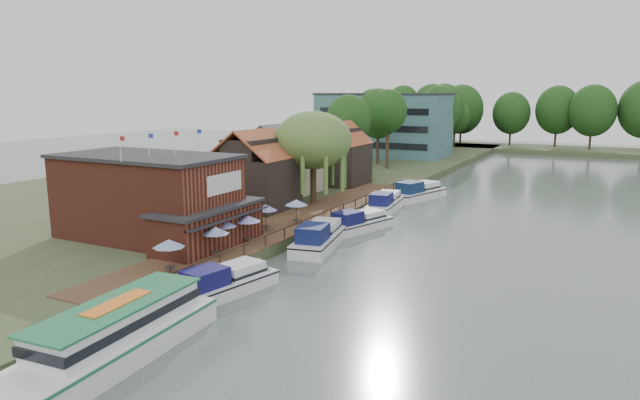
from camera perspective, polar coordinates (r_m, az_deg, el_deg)
The scene contains 29 objects.
ground at distance 43.75m, azimuth -0.28°, elevation -7.16°, with size 260.00×260.00×0.00m, color #495553.
land_bank at distance 88.14m, azimuth -6.96°, elevation 2.22°, with size 50.00×140.00×1.00m, color #384728.
quay_deck at distance 55.66m, azimuth -2.78°, elevation -2.14°, with size 6.00×50.00×0.10m, color #47301E.
quay_rail at distance 54.71m, azimuth -0.07°, elevation -1.87°, with size 0.20×49.00×1.00m, color black, non-canonical shape.
pub at distance 49.77m, azimuth -15.26°, elevation 0.18°, with size 20.00×11.00×7.30m, color maroon, non-canonical shape.
hotel_block at distance 114.75m, azimuth 6.35°, elevation 7.54°, with size 25.40×12.40×12.30m, color #38666B, non-canonical shape.
cottage_a at distance 61.92m, azimuth -6.56°, elevation 3.07°, with size 8.60×7.60×8.50m, color black, non-canonical shape.
cottage_b at distance 71.88m, azimuth -4.09°, elevation 4.17°, with size 9.60×8.60×8.50m, color beige, non-canonical shape.
cottage_c at distance 77.84m, azimuth 1.92°, elevation 4.70°, with size 7.60×7.60×8.50m, color black, non-canonical shape.
willow at distance 63.75m, azimuth -0.69°, elevation 4.23°, with size 8.60×8.60×10.43m, color #476B2D, non-canonical shape.
umbrella_0 at distance 40.94m, azimuth -14.82°, elevation -5.44°, with size 2.23×2.23×2.38m, color navy, non-canonical shape.
umbrella_1 at distance 43.93m, azimuth -10.38°, elevation -4.15°, with size 2.10×2.10×2.38m, color navy, non-canonical shape.
umbrella_2 at distance 46.13m, azimuth -9.61°, elevation -3.41°, with size 2.11×2.11×2.38m, color navy, non-canonical shape.
umbrella_3 at distance 47.65m, azimuth -7.29°, elevation -2.89°, with size 2.30×2.30×2.38m, color navy, non-canonical shape.
umbrella_4 at distance 51.83m, azimuth -5.45°, elevation -1.74°, with size 2.13×2.13×2.38m, color #1B1B97, non-canonical shape.
umbrella_5 at distance 54.01m, azimuth -2.38°, elevation -1.19°, with size 2.21×2.21×2.38m, color navy, non-canonical shape.
cruiser_0 at distance 39.21m, azimuth -9.45°, elevation -7.76°, with size 2.97×9.21×2.21m, color silver, non-canonical shape.
cruiser_1 at distance 49.83m, azimuth -0.09°, elevation -3.44°, with size 3.28×10.14×2.47m, color silver, non-canonical shape.
cruiser_2 at distance 56.18m, azimuth 3.94°, elevation -2.00°, with size 2.91×9.03×2.15m, color silver, non-canonical shape.
cruiser_3 at distance 65.99m, azimuth 6.53°, elevation -0.05°, with size 3.12×9.65×2.33m, color white, non-canonical shape.
cruiser_4 at distance 73.45m, azimuth 9.81°, elevation 1.02°, with size 3.28×10.14×2.47m, color silver, non-canonical shape.
tour_boat at distance 31.17m, azimuth -20.34°, elevation -12.50°, with size 3.88×13.76×3.00m, color silver, non-canonical shape.
swan at distance 36.76m, azimuth -15.84°, elevation -10.78°, with size 0.44×0.44×0.44m, color white.
bank_tree_0 at distance 85.52m, azimuth 2.84°, elevation 6.45°, with size 6.66×6.66×12.11m, color #143811, non-canonical shape.
bank_tree_1 at distance 94.27m, azimuth 6.78°, elevation 7.05°, with size 6.16×6.16×12.96m, color #143811, non-canonical shape.
bank_tree_2 at distance 100.64m, azimuth 5.83°, elevation 7.34°, with size 7.56×7.56×13.10m, color #143811, non-canonical shape.
bank_tree_3 at distance 118.81m, azimuth 11.82°, elevation 7.85°, with size 8.26×8.26×13.81m, color #143811, non-canonical shape.
bank_tree_4 at distance 128.27m, azimuth 12.26°, elevation 8.14°, with size 8.82×8.82×14.28m, color #143811, non-canonical shape.
bank_tree_5 at distance 136.41m, azimuth 13.33°, elevation 7.50°, with size 6.90×6.90×10.78m, color #143811, non-canonical shape.
Camera 1 is at (19.40, -36.83, 13.45)m, focal length 32.00 mm.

